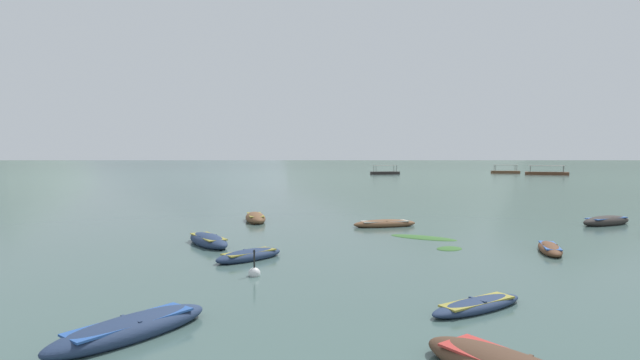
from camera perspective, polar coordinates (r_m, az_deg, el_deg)
The scene contains 19 objects.
ground_plane at distance 1506.03m, azimuth 2.04°, elevation 2.39°, with size 6000.00×6000.00×0.00m, color #425B56.
mountain_0 at distance 3056.84m, azimuth -32.58°, elevation 6.23°, with size 1301.29×1301.29×443.34m, color slate.
mountain_1 at distance 2153.81m, azimuth -12.90°, elevation 6.28°, with size 1178.87×1178.87×293.75m, color slate.
mountain_2 at distance 2401.49m, azimuth 12.91°, elevation 7.77°, with size 1977.82×1977.82×450.56m, color slate.
mountain_3 at distance 2631.47m, azimuth 27.12°, elevation 8.20°, with size 2326.03×2326.03×551.77m, color #56665B.
rowboat_0 at distance 20.54m, azimuth -8.23°, elevation -8.67°, with size 2.94×3.08×0.52m.
rowboat_2 at distance 24.26m, azimuth -12.86°, elevation -6.88°, with size 3.21×3.89×0.66m.
rowboat_4 at distance 35.54m, azimuth 30.31°, elevation -4.15°, with size 4.19×3.05×0.71m.
rowboat_5 at distance 32.55m, azimuth -7.51°, elevation -4.39°, with size 2.17×3.95×0.74m.
rowboat_6 at distance 24.13m, azimuth 25.15°, elevation -7.23°, with size 1.66×3.32×0.49m.
rowboat_7 at distance 30.17m, azimuth 7.52°, elevation -5.06°, with size 4.13×2.20×0.54m.
rowboat_9 at distance 14.52m, azimuth 17.82°, elevation -13.69°, with size 3.25×2.59×0.38m.
rowboat_10 at distance 12.69m, azimuth -21.08°, elevation -15.81°, with size 3.29×3.99×0.61m.
ferry_0 at distance 142.80m, azimuth 20.73°, elevation 0.90°, with size 7.45×3.39×2.54m.
ferry_1 at distance 134.88m, azimuth 24.84°, elevation 0.74°, with size 10.75×7.50×2.54m.
ferry_2 at distance 126.94m, azimuth 7.56°, elevation 0.85°, with size 7.57×4.08×2.54m.
mooring_buoy at distance 17.74m, azimuth -7.64°, elevation -10.67°, with size 0.43×0.43×1.06m.
weed_patch_0 at distance 26.31m, azimuth 11.88°, elevation -6.59°, with size 3.58×1.25×0.14m, color #38662D.
weed_patch_3 at distance 23.44m, azimuth 14.79°, elevation -7.74°, with size 1.31×1.02×0.14m, color #38662D.
Camera 1 is at (-0.61, -6.02, 4.15)m, focal length 27.54 mm.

